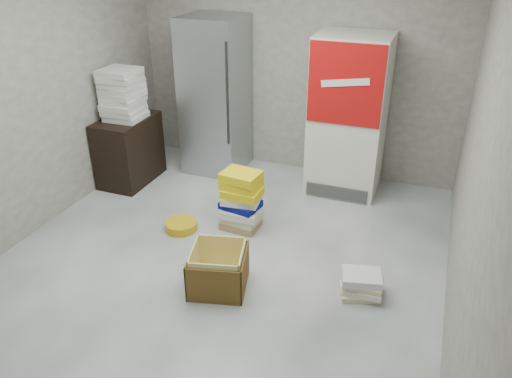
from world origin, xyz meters
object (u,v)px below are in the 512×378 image
object	(u,v)px
steel_fridge	(215,96)
wood_shelf	(129,150)
cardboard_box	(218,272)
phonebook_stack_main	(241,201)
coke_cooler	(348,116)

from	to	relation	value
steel_fridge	wood_shelf	distance (m)	1.23
steel_fridge	cardboard_box	world-z (taller)	steel_fridge
wood_shelf	phonebook_stack_main	size ratio (longest dim) A/B	1.26
wood_shelf	phonebook_stack_main	world-z (taller)	wood_shelf
wood_shelf	steel_fridge	bearing A→B (deg)	41.31
steel_fridge	coke_cooler	world-z (taller)	steel_fridge
steel_fridge	phonebook_stack_main	bearing A→B (deg)	-56.10
coke_cooler	cardboard_box	size ratio (longest dim) A/B	3.12
cardboard_box	steel_fridge	bearing A→B (deg)	100.53
coke_cooler	wood_shelf	distance (m)	2.63
coke_cooler	wood_shelf	xyz separation A→B (m)	(-2.48, -0.72, -0.50)
steel_fridge	cardboard_box	distance (m)	2.61
phonebook_stack_main	cardboard_box	distance (m)	1.00
coke_cooler	phonebook_stack_main	size ratio (longest dim) A/B	2.84
steel_fridge	phonebook_stack_main	world-z (taller)	steel_fridge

